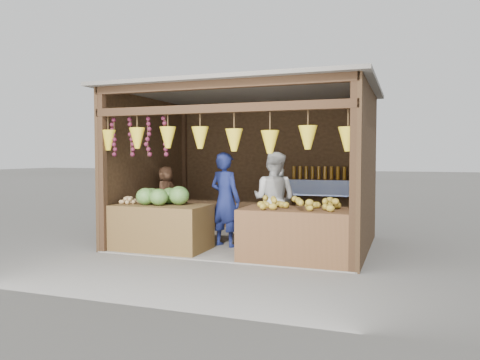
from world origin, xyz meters
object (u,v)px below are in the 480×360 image
Objects in this scene: counter_right at (299,235)px; man_standing at (225,200)px; woman_standing at (274,199)px; counter_left at (162,228)px; vendor_seated at (166,194)px.

counter_right is 1.59m from man_standing.
woman_standing reaches higher than counter_right.
counter_left is at bearing 178.64° from counter_right.
counter_right reaches higher than counter_left.
woman_standing is at bearing -141.04° from vendor_seated.
man_standing reaches higher than vendor_seated.
vendor_seated is at bearing 115.27° from counter_left.
counter_left is 0.90× the size of counter_right.
vendor_seated reaches higher than counter_right.
counter_left is 1.26m from vendor_seated.
woman_standing is at bearing 30.18° from counter_left.
counter_left is 0.94× the size of man_standing.
counter_left is 1.46× the size of vendor_seated.
woman_standing is at bearing 122.91° from counter_right.
woman_standing is at bearing -137.71° from man_standing.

